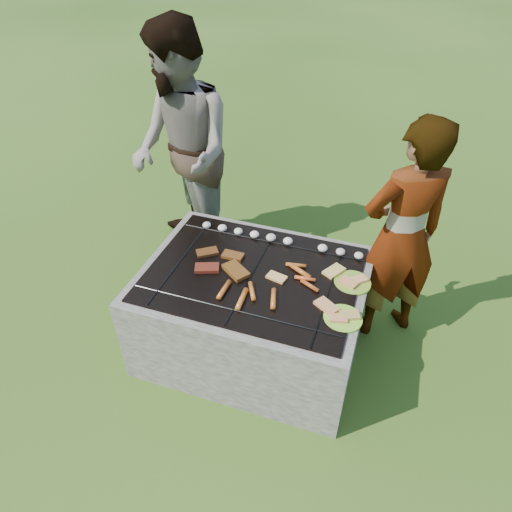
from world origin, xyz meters
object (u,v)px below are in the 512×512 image
(plate_far, at_px, (353,282))
(plate_near, at_px, (343,318))
(cook, at_px, (401,237))
(bystander, at_px, (182,153))
(fire_pit, at_px, (253,313))

(plate_far, height_order, plate_near, same)
(plate_near, relative_size, cook, 0.17)
(cook, bearing_deg, bystander, -45.16)
(fire_pit, relative_size, plate_near, 5.09)
(fire_pit, relative_size, plate_far, 4.92)
(plate_near, xyz_separation_m, cook, (0.21, 0.63, 0.14))
(fire_pit, height_order, plate_near, plate_near)
(bystander, bearing_deg, fire_pit, 2.83)
(bystander, bearing_deg, cook, 34.81)
(plate_far, relative_size, plate_near, 1.03)
(fire_pit, bearing_deg, bystander, 136.27)
(fire_pit, distance_m, plate_far, 0.66)
(cook, distance_m, bystander, 1.63)
(plate_near, bearing_deg, plate_far, 90.28)
(fire_pit, bearing_deg, cook, 29.87)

